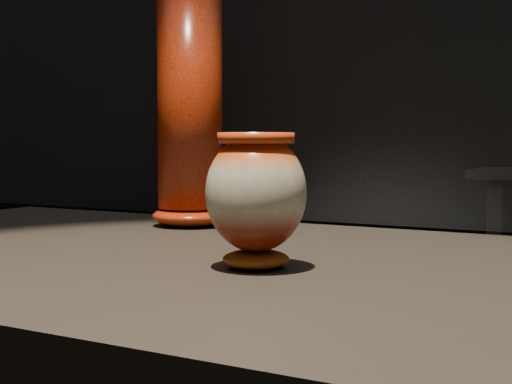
# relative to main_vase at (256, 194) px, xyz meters

# --- Properties ---
(main_vase) EXTENTS (0.16, 0.16, 0.16)m
(main_vase) POSITION_rel_main_vase_xyz_m (0.00, 0.00, 0.00)
(main_vase) COLOR maroon
(main_vase) RESTS_ON display_plinth
(tall_vase) EXTENTS (0.17, 0.17, 0.44)m
(tall_vase) POSITION_rel_main_vase_xyz_m (-0.32, 0.33, 0.12)
(tall_vase) COLOR #D4400E
(tall_vase) RESTS_ON display_plinth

